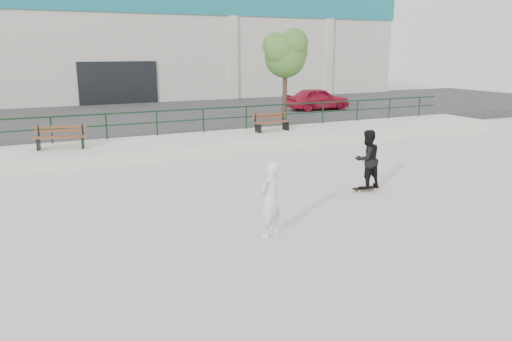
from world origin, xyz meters
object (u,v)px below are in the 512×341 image
skateboard (365,188)px  bench_left (61,137)px  tree (286,52)px  red_car (318,99)px  standing_skater (367,159)px  bench_right (271,122)px  seated_skater (270,199)px

skateboard → bench_left: bearing=138.2°
tree → skateboard: bearing=-106.8°
red_car → standing_skater: 15.54m
bench_right → standing_skater: standing_skater is taller
bench_left → bench_right: size_ratio=1.08×
skateboard → standing_skater: bearing=-22.4°
tree → red_car: bearing=39.4°
tree → seated_skater: 14.68m
bench_right → skateboard: (-1.09, -7.94, -0.81)m
seated_skater → skateboard: bearing=-179.7°
bench_right → standing_skater: (-1.09, -7.94, 0.04)m
bench_left → red_car: red_car is taller
bench_left → seated_skater: size_ratio=1.12×
bench_left → seated_skater: bearing=-58.7°
standing_skater → skateboard: bearing=-30.8°
bench_left → standing_skater: (7.44, -7.71, 0.02)m
standing_skater → seated_skater: (-4.06, -1.94, -0.10)m
bench_left → tree: bearing=26.7°
bench_left → red_car: size_ratio=0.49×
tree → standing_skater: (-3.16, -10.49, -2.87)m
bench_left → standing_skater: standing_skater is taller
tree → red_car: (4.01, 3.29, -2.66)m
bench_right → red_car: (6.09, 5.84, 0.25)m
bench_right → standing_skater: 8.01m
red_car → skateboard: (-7.17, -13.78, -1.06)m
bench_right → skateboard: bench_right is taller
bench_left → tree: size_ratio=0.42×
red_car → seated_skater: size_ratio=2.27×
skateboard → standing_skater: size_ratio=0.48×
bench_right → tree: size_ratio=0.39×
bench_left → seated_skater: seated_skater is taller
bench_right → standing_skater: bearing=-102.4°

